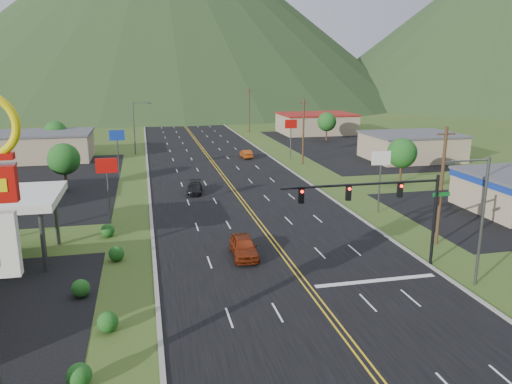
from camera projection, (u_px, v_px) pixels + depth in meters
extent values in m
cylinder|color=black|center=(434.00, 220.00, 37.38)|extent=(0.24, 0.24, 7.00)
cylinder|color=black|center=(362.00, 184.00, 35.34)|extent=(12.00, 0.18, 0.18)
cube|color=#0C591E|center=(441.00, 194.00, 36.98)|extent=(1.40, 0.06, 0.30)
cube|color=black|center=(400.00, 190.00, 36.13)|extent=(0.35, 0.28, 1.05)
sphere|color=#FF0C05|center=(402.00, 186.00, 35.88)|extent=(0.22, 0.22, 0.22)
cube|color=black|center=(348.00, 193.00, 35.28)|extent=(0.35, 0.28, 1.05)
sphere|color=#FF0C05|center=(350.00, 189.00, 35.02)|extent=(0.22, 0.22, 0.22)
cube|color=black|center=(301.00, 196.00, 34.53)|extent=(0.35, 0.28, 1.05)
sphere|color=#FF0C05|center=(302.00, 192.00, 34.27)|extent=(0.22, 0.22, 0.22)
cylinder|color=#59595E|center=(482.00, 223.00, 33.57)|extent=(0.20, 0.20, 9.00)
cylinder|color=#59595E|center=(470.00, 161.00, 32.21)|extent=(2.88, 0.12, 0.12)
cube|color=#59595E|center=(450.00, 163.00, 31.93)|extent=(0.60, 0.25, 0.18)
cylinder|color=#59595E|center=(134.00, 128.00, 85.31)|extent=(0.20, 0.20, 9.00)
cylinder|color=#59595E|center=(141.00, 103.00, 84.57)|extent=(2.88, 0.12, 0.12)
cube|color=#59595E|center=(150.00, 103.00, 84.91)|extent=(0.60, 0.25, 0.18)
cylinder|color=#59595E|center=(43.00, 239.00, 36.26)|extent=(0.36, 0.36, 5.00)
cylinder|color=#59595E|center=(56.00, 216.00, 41.94)|extent=(0.36, 0.36, 5.00)
cube|color=tan|center=(33.00, 147.00, 80.59)|extent=(18.00, 11.00, 4.20)
cube|color=#4C4C51|center=(32.00, 133.00, 80.04)|extent=(18.40, 11.40, 0.30)
cube|color=tan|center=(411.00, 147.00, 81.13)|extent=(14.00, 11.00, 4.00)
cube|color=#4C4C51|center=(412.00, 134.00, 80.61)|extent=(14.40, 11.40, 0.30)
cube|color=tan|center=(316.00, 124.00, 113.37)|extent=(16.00, 12.00, 4.20)
cube|color=maroon|center=(316.00, 114.00, 112.82)|extent=(16.40, 12.40, 0.30)
cylinder|color=#59595E|center=(109.00, 199.00, 47.53)|extent=(0.16, 0.16, 5.00)
cube|color=#A90D09|center=(106.00, 166.00, 46.75)|extent=(2.00, 0.18, 1.40)
cylinder|color=#59595E|center=(118.00, 159.00, 68.34)|extent=(0.16, 0.16, 5.00)
cube|color=navy|center=(117.00, 135.00, 67.56)|extent=(2.00, 0.18, 1.40)
cylinder|color=#59595E|center=(379.00, 189.00, 51.40)|extent=(0.16, 0.16, 5.00)
cube|color=white|center=(381.00, 158.00, 50.63)|extent=(2.00, 0.18, 1.40)
cylinder|color=#59595E|center=(291.00, 144.00, 81.68)|extent=(0.16, 0.16, 5.00)
cube|color=#A90D09|center=(291.00, 124.00, 80.90)|extent=(2.00, 0.18, 1.40)
cylinder|color=#382314|center=(66.00, 178.00, 60.68)|extent=(0.30, 0.30, 3.00)
sphere|color=#124015|center=(64.00, 159.00, 60.10)|extent=(3.84, 3.84, 3.84)
cylinder|color=#382314|center=(57.00, 146.00, 85.16)|extent=(0.30, 0.30, 3.00)
sphere|color=#124015|center=(56.00, 132.00, 84.57)|extent=(3.84, 3.84, 3.84)
cylinder|color=#382314|center=(401.00, 171.00, 64.92)|extent=(0.30, 0.30, 3.00)
sphere|color=#124015|center=(402.00, 153.00, 64.34)|extent=(3.84, 3.84, 3.84)
cylinder|color=#382314|center=(326.00, 134.00, 101.73)|extent=(0.30, 0.30, 3.00)
sphere|color=#124015|center=(327.00, 122.00, 101.15)|extent=(3.84, 3.84, 3.84)
cylinder|color=#382314|center=(441.00, 187.00, 41.44)|extent=(0.28, 0.28, 10.00)
cube|color=#382314|center=(446.00, 134.00, 40.37)|extent=(1.60, 0.12, 0.12)
cylinder|color=#382314|center=(303.00, 132.00, 76.45)|extent=(0.28, 0.28, 10.00)
cube|color=#382314|center=(304.00, 103.00, 75.38)|extent=(1.60, 0.12, 0.12)
cylinder|color=#382314|center=(249.00, 111.00, 114.29)|extent=(0.28, 0.28, 10.00)
cube|color=#382314|center=(249.00, 91.00, 113.22)|extent=(1.60, 0.12, 0.12)
cylinder|color=#382314|center=(222.00, 100.00, 152.14)|extent=(0.28, 0.28, 10.00)
cube|color=#382314|center=(222.00, 85.00, 151.07)|extent=(1.60, 0.12, 0.12)
cone|color=#1C3518|center=(161.00, 2.00, 220.55)|extent=(220.00, 220.00, 85.00)
imported|color=maroon|center=(244.00, 247.00, 39.49)|extent=(2.14, 4.89, 1.64)
imported|color=black|center=(195.00, 188.00, 59.43)|extent=(2.36, 4.52, 1.25)
imported|color=#9D3D11|center=(246.00, 154.00, 82.73)|extent=(1.52, 4.09, 1.34)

